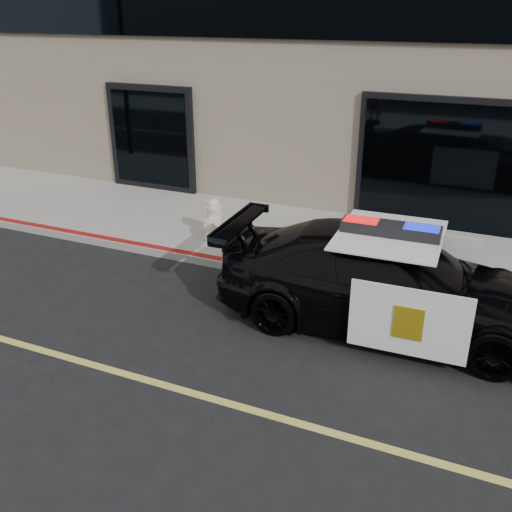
% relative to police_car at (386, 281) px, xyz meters
% --- Properties ---
extents(ground, '(120.00, 120.00, 0.00)m').
position_rel_police_car_xyz_m(ground, '(1.16, -2.67, -0.74)').
color(ground, black).
rests_on(ground, ground).
extents(sidewalk_n, '(60.00, 3.50, 0.15)m').
position_rel_police_car_xyz_m(sidewalk_n, '(1.16, 2.58, -0.67)').
color(sidewalk_n, gray).
rests_on(sidewalk_n, ground).
extents(police_car, '(2.49, 5.18, 1.66)m').
position_rel_police_car_xyz_m(police_car, '(0.00, 0.00, 0.00)').
color(police_car, black).
rests_on(police_car, ground).
extents(fire_hydrant, '(0.39, 0.54, 0.87)m').
position_rel_police_car_xyz_m(fire_hydrant, '(-3.80, 1.79, -0.19)').
color(fire_hydrant, beige).
rests_on(fire_hydrant, sidewalk_n).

